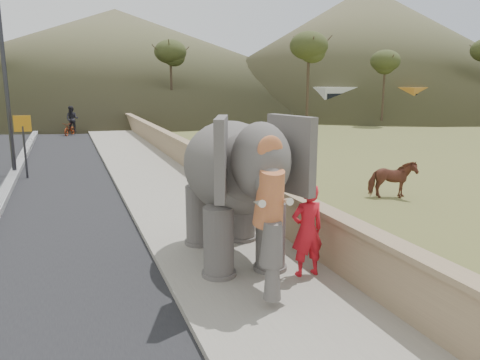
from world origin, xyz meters
name	(u,v)px	position (x,y,z in m)	size (l,w,h in m)	color
walkway	(175,199)	(0.00, 10.00, 0.07)	(3.00, 120.00, 0.15)	#9E9687
parapet	(226,181)	(1.65, 10.00, 0.55)	(0.30, 120.00, 1.10)	tan
lamppost	(11,48)	(-4.69, 16.22, 4.87)	(1.76, 0.36, 8.00)	#303136
signboard	(24,136)	(-4.50, 15.40, 1.64)	(0.60, 0.08, 2.40)	#2D2D33
cow	(392,179)	(6.56, 8.08, 0.60)	(0.65, 1.43, 1.21)	brown
distant_car	(288,113)	(17.01, 36.66, 0.72)	(1.70, 4.23, 1.44)	#AEADB4
bus_white	(369,103)	(24.94, 34.94, 1.55)	(2.50, 11.00, 3.10)	silver
bus_orange	(435,103)	(31.20, 32.97, 1.55)	(2.50, 11.00, 3.10)	orange
hill_right	(365,49)	(36.00, 52.00, 8.00)	(56.00, 56.00, 16.00)	brown
hill_far	(117,58)	(5.00, 70.00, 7.00)	(80.00, 80.00, 14.00)	brown
elephant_and_man	(233,187)	(0.02, 4.73, 1.59)	(2.40, 4.12, 2.89)	#66605C
motorcyclist	(71,124)	(-2.62, 30.23, 0.82)	(1.31, 1.73, 2.00)	maroon
trees	(126,74)	(1.02, 28.79, 4.09)	(48.05, 44.08, 9.82)	#473828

